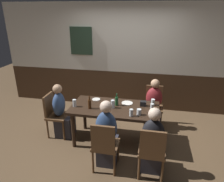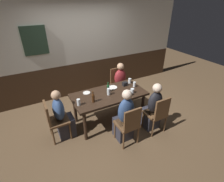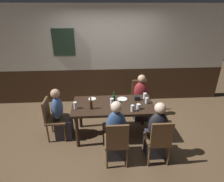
{
  "view_description": "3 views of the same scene",
  "coord_description": "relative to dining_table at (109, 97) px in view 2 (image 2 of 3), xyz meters",
  "views": [
    {
      "loc": [
        0.64,
        -3.42,
        2.42
      ],
      "look_at": [
        -0.06,
        0.03,
        1.04
      ],
      "focal_mm": 33.43,
      "sensor_mm": 36.0,
      "label": 1
    },
    {
      "loc": [
        -1.48,
        -2.89,
        2.62
      ],
      "look_at": [
        0.03,
        -0.1,
        0.84
      ],
      "focal_mm": 27.28,
      "sensor_mm": 36.0,
      "label": 2
    },
    {
      "loc": [
        -0.24,
        -3.29,
        2.54
      ],
      "look_at": [
        -0.02,
        0.0,
        1.03
      ],
      "focal_mm": 29.99,
      "sensor_mm": 36.0,
      "label": 3
    }
  ],
  "objects": [
    {
      "name": "plate_white_small",
      "position": [
        -0.42,
        0.25,
        0.09
      ],
      "size": [
        0.16,
        0.16,
        0.01
      ],
      "primitive_type": "cylinder",
      "color": "white",
      "rests_on": "dining_table"
    },
    {
      "name": "chair_right_far",
      "position": [
        0.71,
        0.82,
        -0.16
      ],
      "size": [
        0.4,
        0.4,
        0.88
      ],
      "color": "brown",
      "rests_on": "ground_plane"
    },
    {
      "name": "beer_bottle_brown",
      "position": [
        -0.43,
        -0.15,
        0.18
      ],
      "size": [
        0.06,
        0.06,
        0.24
      ],
      "color": "#42230F",
      "rests_on": "dining_table"
    },
    {
      "name": "person_head_west",
      "position": [
        -1.06,
        0.0,
        -0.19
      ],
      "size": [
        0.37,
        0.34,
        1.1
      ],
      "color": "#2D2D38",
      "rests_on": "ground_plane"
    },
    {
      "name": "person_mid_near",
      "position": [
        0.0,
        -0.66,
        -0.16
      ],
      "size": [
        0.34,
        0.37,
        1.17
      ],
      "color": "#2D2D38",
      "rests_on": "ground_plane"
    },
    {
      "name": "pint_glass_pale",
      "position": [
        -0.73,
        -0.13,
        0.15
      ],
      "size": [
        0.07,
        0.07,
        0.14
      ],
      "color": "silver",
      "rests_on": "dining_table"
    },
    {
      "name": "pint_glass_stout",
      "position": [
        0.34,
        -0.29,
        0.14
      ],
      "size": [
        0.06,
        0.06,
        0.13
      ],
      "color": "silver",
      "rests_on": "dining_table"
    },
    {
      "name": "person_right_near",
      "position": [
        0.71,
        -0.66,
        -0.18
      ],
      "size": [
        0.34,
        0.37,
        1.12
      ],
      "color": "#2D2D38",
      "rests_on": "ground_plane"
    },
    {
      "name": "condiment_caddy",
      "position": [
        0.51,
        0.15,
        0.13
      ],
      "size": [
        0.11,
        0.09,
        0.09
      ],
      "primitive_type": "cube",
      "color": "black",
      "rests_on": "dining_table"
    },
    {
      "name": "wall_back",
      "position": [
        -0.01,
        1.65,
        0.65
      ],
      "size": [
        6.4,
        0.13,
        2.6
      ],
      "color": "#3D2819",
      "rests_on": "ground_plane"
    },
    {
      "name": "dining_table",
      "position": [
        0.0,
        0.0,
        0.0
      ],
      "size": [
        1.62,
        0.82,
        0.74
      ],
      "color": "black",
      "rests_on": "ground_plane"
    },
    {
      "name": "tumbler_water",
      "position": [
        0.46,
        -0.22,
        0.13
      ],
      "size": [
        0.08,
        0.08,
        0.11
      ],
      "color": "silver",
      "rests_on": "dining_table"
    },
    {
      "name": "highball_clear",
      "position": [
        -0.03,
        -0.04,
        0.15
      ],
      "size": [
        0.07,
        0.07,
        0.15
      ],
      "color": "silver",
      "rests_on": "dining_table"
    },
    {
      "name": "beer_bottle_green",
      "position": [
        0.02,
        0.08,
        0.18
      ],
      "size": [
        0.06,
        0.06,
        0.23
      ],
      "color": "#194723",
      "rests_on": "dining_table"
    },
    {
      "name": "chair_right_near",
      "position": [
        0.71,
        -0.82,
        -0.16
      ],
      "size": [
        0.4,
        0.4,
        0.88
      ],
      "color": "brown",
      "rests_on": "ground_plane"
    },
    {
      "name": "plate_white_large",
      "position": [
        0.21,
        0.2,
        0.09
      ],
      "size": [
        0.21,
        0.21,
        0.01
      ],
      "primitive_type": "cylinder",
      "color": "white",
      "rests_on": "dining_table"
    },
    {
      "name": "chair_mid_near",
      "position": [
        0.0,
        -0.82,
        -0.16
      ],
      "size": [
        0.4,
        0.4,
        0.88
      ],
      "color": "brown",
      "rests_on": "ground_plane"
    },
    {
      "name": "person_right_far",
      "position": [
        0.71,
        0.66,
        -0.19
      ],
      "size": [
        0.34,
        0.37,
        1.09
      ],
      "color": "#2D2D38",
      "rests_on": "ground_plane"
    },
    {
      "name": "beer_glass_half",
      "position": [
        0.69,
        0.22,
        0.14
      ],
      "size": [
        0.07,
        0.07,
        0.12
      ],
      "color": "silver",
      "rests_on": "dining_table"
    },
    {
      "name": "chair_head_west",
      "position": [
        -1.23,
        0.0,
        -0.16
      ],
      "size": [
        0.4,
        0.4,
        0.88
      ],
      "color": "brown",
      "rests_on": "ground_plane"
    },
    {
      "name": "ground_plane",
      "position": [
        0.0,
        0.0,
        -0.65
      ],
      "size": [
        12.0,
        12.0,
        0.0
      ],
      "primitive_type": "plane",
      "color": "brown"
    },
    {
      "name": "tumbler_short",
      "position": [
        0.68,
        -0.0,
        0.14
      ],
      "size": [
        0.06,
        0.06,
        0.12
      ],
      "color": "silver",
      "rests_on": "dining_table"
    }
  ]
}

